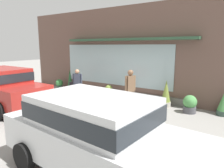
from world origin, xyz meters
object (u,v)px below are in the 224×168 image
parked_car_silver (97,132)px  potted_plant_window_center (59,84)px  pedestrian_passerby (130,87)px  parked_car_red (3,86)px  pedestrian_with_handbag (77,83)px  potted_plant_low_front (109,91)px  potted_plant_near_hydrant (224,103)px  potted_plant_trailing_edge (190,104)px  potted_plant_window_right (166,94)px  potted_plant_corner_tall (70,80)px  fire_hydrant (82,96)px

parked_car_silver → potted_plant_window_center: parked_car_silver is taller
pedestrian_passerby → parked_car_red: (-4.93, -2.57, -0.05)m
parked_car_red → pedestrian_with_handbag: bearing=51.7°
potted_plant_low_front → pedestrian_with_handbag: bearing=-119.7°
parked_car_red → potted_plant_low_front: bearing=54.9°
pedestrian_with_handbag → potted_plant_low_front: pedestrian_with_handbag is taller
pedestrian_with_handbag → potted_plant_window_center: (-3.05, 1.57, -0.59)m
potted_plant_near_hydrant → potted_plant_low_front: (-5.31, -0.27, -0.14)m
pedestrian_passerby → potted_plant_trailing_edge: size_ratio=2.38×
parked_car_red → potted_plant_low_front: size_ratio=6.44×
parked_car_silver → potted_plant_window_right: 5.56m
parked_car_red → potted_plant_corner_tall: (-0.14, 4.16, -0.35)m
potted_plant_corner_tall → potted_plant_low_front: (3.00, -0.18, -0.28)m
pedestrian_with_handbag → potted_plant_near_hydrant: (6.15, 1.73, -0.42)m
pedestrian_with_handbag → potted_plant_near_hydrant: bearing=168.9°
fire_hydrant → potted_plant_low_front: size_ratio=1.34×
potted_plant_corner_tall → potted_plant_trailing_edge: potted_plant_corner_tall is taller
pedestrian_with_handbag → potted_plant_window_center: pedestrian_with_handbag is taller
potted_plant_window_center → parked_car_red: bearing=-75.9°
pedestrian_with_handbag → potted_plant_corner_tall: (-2.16, 1.65, -0.28)m
potted_plant_near_hydrant → potted_plant_low_front: bearing=-177.1°
potted_plant_trailing_edge → fire_hydrant: bearing=-158.3°
pedestrian_passerby → potted_plant_window_right: 1.85m
potted_plant_low_front → potted_plant_near_hydrant: bearing=2.9°
potted_plant_window_center → potted_plant_trailing_edge: potted_plant_trailing_edge is taller
potted_plant_window_right → parked_car_red: bearing=-145.3°
parked_car_red → potted_plant_corner_tall: 4.18m
potted_plant_corner_tall → parked_car_silver: bearing=-40.6°
pedestrian_passerby → potted_plant_near_hydrant: (3.24, 1.68, -0.54)m
pedestrian_passerby → potted_plant_low_front: 2.59m
potted_plant_window_right → potted_plant_trailing_edge: (1.10, -0.25, -0.21)m
fire_hydrant → pedestrian_passerby: (2.23, 0.45, 0.57)m
parked_car_red → potted_plant_window_center: (-1.03, 4.08, -0.66)m
potted_plant_trailing_edge → potted_plant_near_hydrant: bearing=19.8°
potted_plant_trailing_edge → potted_plant_low_front: 4.13m
potted_plant_window_right → pedestrian_passerby: bearing=-122.6°
potted_plant_window_right → potted_plant_low_front: potted_plant_window_right is taller
pedestrian_with_handbag → potted_plant_low_front: size_ratio=2.32×
pedestrian_with_handbag → potted_plant_low_front: (0.84, 1.47, -0.56)m
fire_hydrant → potted_plant_window_right: 3.75m
pedestrian_with_handbag → parked_car_red: (-2.02, -2.52, 0.07)m
parked_car_silver → potted_plant_window_center: (-7.42, 5.53, -0.62)m
fire_hydrant → parked_car_red: size_ratio=0.21×
potted_plant_near_hydrant → potted_plant_window_center: bearing=-178.9°
potted_plant_window_right → potted_plant_corner_tall: size_ratio=0.92×
potted_plant_near_hydrant → potted_plant_trailing_edge: 1.25m
parked_car_red → potted_plant_trailing_edge: size_ratio=6.02×
parked_car_silver → potted_plant_corner_tall: bearing=143.5°
pedestrian_with_handbag → potted_plant_corner_tall: pedestrian_with_handbag is taller
pedestrian_with_handbag → potted_plant_trailing_edge: size_ratio=2.17×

